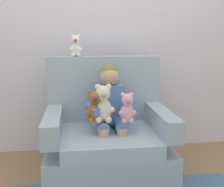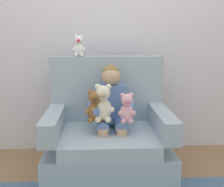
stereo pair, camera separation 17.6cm
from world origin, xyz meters
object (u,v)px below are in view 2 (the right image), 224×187
(plush_cream, at_px, (103,104))
(plush_white_on_backrest, at_px, (79,46))
(seated_child, at_px, (111,106))
(plush_brown, at_px, (95,107))
(plush_pink, at_px, (127,109))
(armchair, at_px, (108,139))

(plush_cream, bearing_deg, plush_white_on_backrest, 129.60)
(seated_child, relative_size, plush_brown, 2.92)
(plush_pink, xyz_separation_m, plush_white_on_backrest, (-0.42, 0.46, 0.51))
(plush_cream, bearing_deg, armchair, 79.80)
(plush_brown, relative_size, plush_white_on_backrest, 1.37)
(seated_child, xyz_separation_m, plush_pink, (0.12, -0.17, 0.02))
(armchair, relative_size, seated_child, 1.33)
(armchair, xyz_separation_m, plush_brown, (-0.12, -0.13, 0.33))
(plush_pink, bearing_deg, plush_cream, -174.76)
(seated_child, distance_m, plush_pink, 0.21)
(seated_child, relative_size, plush_cream, 2.51)
(plush_brown, xyz_separation_m, plush_white_on_backrest, (-0.15, 0.42, 0.50))
(plush_cream, distance_m, plush_white_on_backrest, 0.67)
(plush_cream, xyz_separation_m, plush_brown, (-0.07, -0.01, -0.02))
(plush_pink, distance_m, plush_white_on_backrest, 0.80)
(armchair, xyz_separation_m, plush_white_on_backrest, (-0.27, 0.30, 0.83))
(seated_child, bearing_deg, plush_white_on_backrest, 136.29)
(seated_child, height_order, plush_cream, seated_child)
(armchair, bearing_deg, plush_white_on_backrest, 132.04)
(armchair, height_order, plush_pink, armchair)
(seated_child, distance_m, plush_brown, 0.20)
(seated_child, distance_m, plush_white_on_backrest, 0.67)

